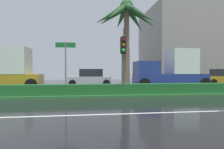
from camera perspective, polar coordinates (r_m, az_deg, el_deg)
name	(u,v)px	position (r m, az deg, el deg)	size (l,w,h in m)	color
ground_plane	(43,94)	(14.15, -19.52, -5.39)	(90.00, 42.00, 0.10)	black
median_strip	(39,94)	(13.16, -20.41, -5.33)	(85.50, 4.00, 0.15)	#2D6B33
median_hedge	(34,90)	(11.77, -21.92, -4.25)	(76.50, 0.70, 0.60)	#1E6028
palm_tree_centre_left	(126,21)	(13.92, 4.14, 15.43)	(4.49, 4.77, 6.27)	brown
traffic_signal_median_right	(123,54)	(11.42, 3.24, 5.96)	(0.28, 0.43, 3.41)	#4C4C47
street_name_sign	(66,61)	(11.24, -13.38, 3.86)	(1.10, 0.08, 3.00)	slate
box_truck_lead	(1,71)	(18.30, -29.56, 0.99)	(6.40, 2.64, 3.46)	#B28C1E
car_in_traffic_leading	(90,78)	(20.02, -6.47, -0.95)	(4.30, 2.02, 1.72)	silver
box_truck_following	(170,71)	(18.38, 16.70, 1.09)	(6.40, 2.64, 3.46)	navy
car_in_traffic_second	(223,77)	(24.73, 29.57, -0.70)	(4.30, 2.02, 1.72)	#B28C1E
building_far_right	(196,46)	(37.20, 23.30, 7.67)	(17.17, 11.85, 11.74)	gray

